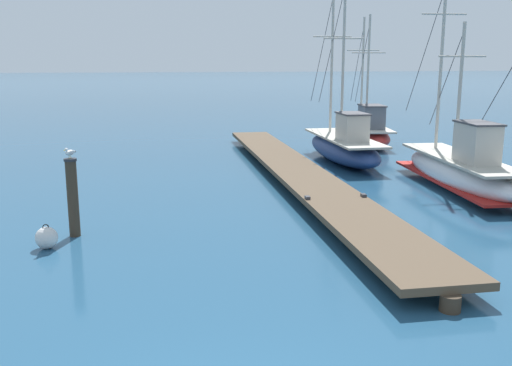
# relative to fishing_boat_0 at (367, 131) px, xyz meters

# --- Properties ---
(floating_dock) EXTENTS (2.56, 21.61, 0.53)m
(floating_dock) POSITION_rel_fishing_boat_0_xyz_m (-5.87, -8.00, -0.31)
(floating_dock) COLOR brown
(floating_dock) RESTS_ON ground
(fishing_boat_0) EXTENTS (2.83, 7.32, 6.33)m
(fishing_boat_0) POSITION_rel_fishing_boat_0_xyz_m (0.00, 0.00, 0.00)
(fishing_boat_0) COLOR #AD2823
(fishing_boat_0) RESTS_ON ground
(fishing_boat_1) EXTENTS (2.49, 8.71, 7.01)m
(fishing_boat_1) POSITION_rel_fishing_boat_0_xyz_m (-1.00, -10.15, 0.01)
(fishing_boat_1) COLOR silver
(fishing_boat_1) RESTS_ON ground
(fishing_boat_3) EXTENTS (2.12, 8.64, 7.50)m
(fishing_boat_3) POSITION_rel_fishing_boat_0_xyz_m (-2.94, -4.56, 0.02)
(fishing_boat_3) COLOR navy
(fishing_boat_3) RESTS_ON ground
(mooring_piling) EXTENTS (0.30, 0.30, 1.90)m
(mooring_piling) POSITION_rel_fishing_boat_0_xyz_m (-12.86, -12.90, 0.31)
(mooring_piling) COLOR #3D3023
(mooring_piling) RESTS_ON ground
(perched_seagull) EXTENTS (0.27, 0.34, 0.27)m
(perched_seagull) POSITION_rel_fishing_boat_0_xyz_m (-12.85, -12.90, 1.37)
(perched_seagull) COLOR gold
(perched_seagull) RESTS_ON mooring_piling
(mooring_buoy) EXTENTS (0.50, 0.50, 0.57)m
(mooring_buoy) POSITION_rel_fishing_boat_0_xyz_m (-13.38, -13.76, -0.42)
(mooring_buoy) COLOR silver
(mooring_buoy) RESTS_ON ground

